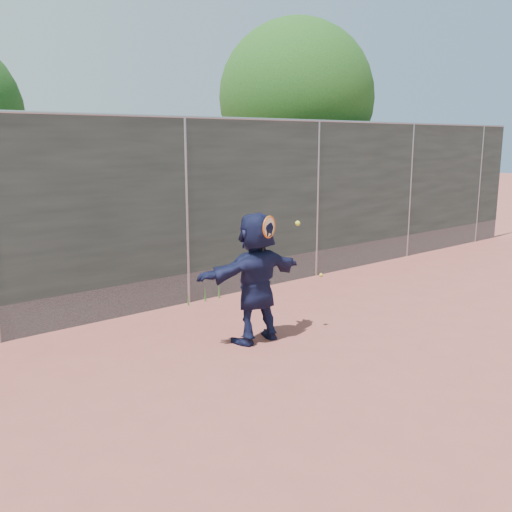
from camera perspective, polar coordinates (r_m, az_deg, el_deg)
ground at (r=7.05m, az=9.26°, el=-10.72°), size 80.00×80.00×0.00m
player at (r=7.52m, az=-0.00°, el=-2.17°), size 1.64×0.58×1.74m
ball_ground at (r=11.31m, az=6.52°, el=-1.90°), size 0.07×0.07×0.07m
fence at (r=9.26m, az=-6.97°, el=4.83°), size 20.00×0.06×3.03m
swing_action at (r=7.30m, az=1.59°, el=2.81°), size 0.70×0.14×0.51m
tree_right at (r=13.92m, az=4.46°, el=14.98°), size 3.78×3.60×5.39m
weed_clump at (r=9.60m, az=-4.91°, el=-3.70°), size 0.68×0.07×0.30m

